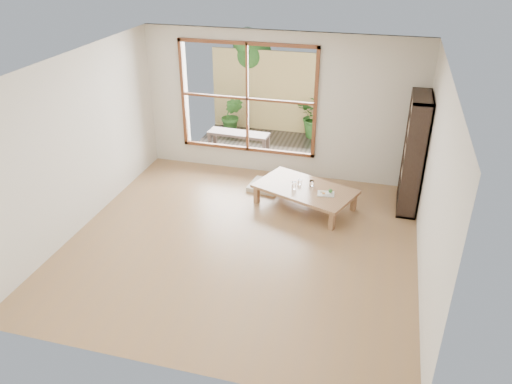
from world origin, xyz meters
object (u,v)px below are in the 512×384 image
Objects in this scene: low_table at (305,190)px; food_tray at (327,193)px; garden_bench at (239,135)px; bookshelf at (414,154)px.

food_tray reaches higher than low_table.
food_tray is 2.92m from garden_bench.
food_tray reaches higher than garden_bench.
bookshelf is 1.50m from food_tray.
bookshelf is 6.69× the size of food_tray.
low_table is 1.81m from bookshelf.
garden_bench is (-1.72, 1.91, 0.05)m from low_table.
low_table is 0.40m from food_tray.
low_table is at bearing 154.34° from food_tray.
food_tray is (-1.26, -0.57, -0.58)m from bookshelf.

